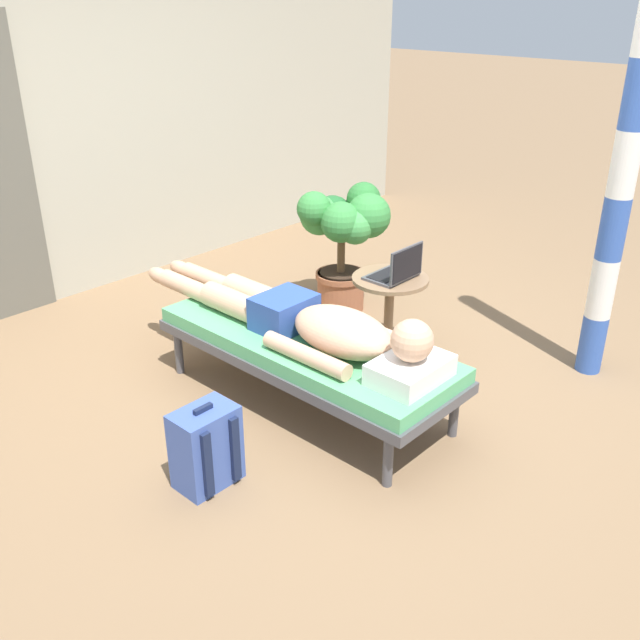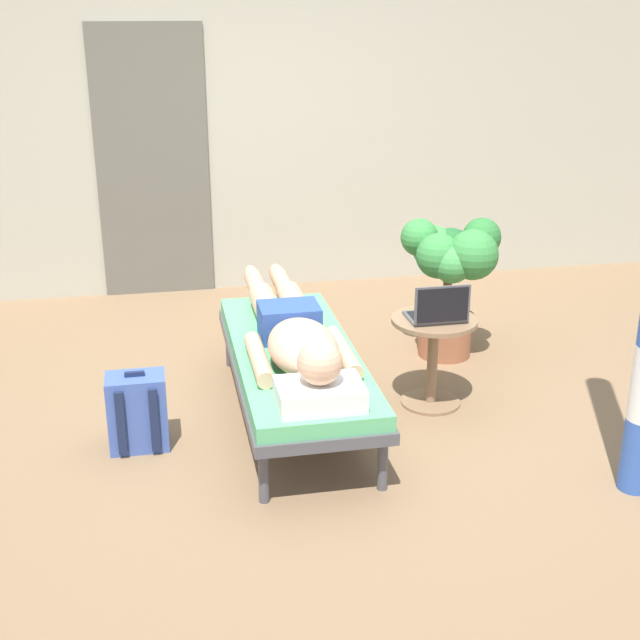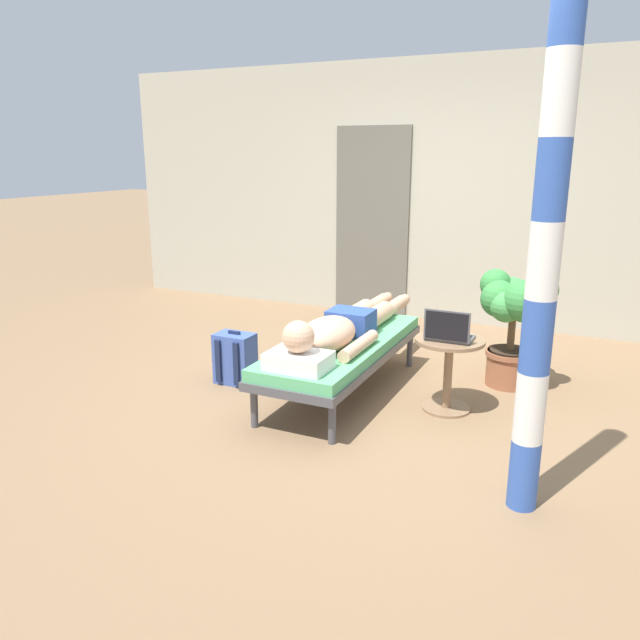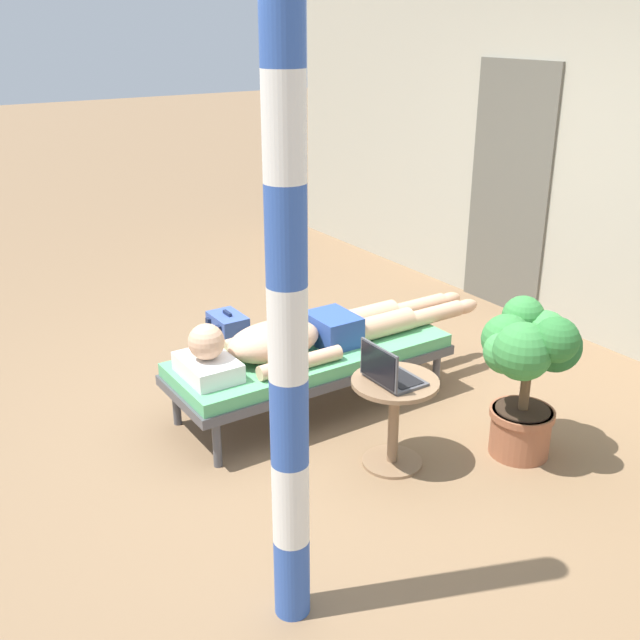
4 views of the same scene
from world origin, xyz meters
The scene contains 9 objects.
ground_plane centered at (0.00, 0.00, 0.00)m, with size 40.00×40.00×0.00m, color #846647.
house_wall_back centered at (-0.21, 2.51, 1.35)m, with size 7.60×0.20×2.70m, color #B2AD99.
house_door_panel centered at (-0.89, 2.40, 1.02)m, with size 0.84×0.03×2.04m, color #625F54.
lounge_chair centered at (-0.21, 0.02, 0.35)m, with size 0.66×1.81×0.42m.
person_reclining centered at (-0.21, -0.01, 0.52)m, with size 0.53×2.17×0.32m.
side_table centered at (0.59, 0.05, 0.36)m, with size 0.48×0.48×0.52m.
laptop centered at (0.59, 0.00, 0.58)m, with size 0.31×0.24×0.23m.
backpack centered at (-1.06, -0.14, 0.20)m, with size 0.30×0.26×0.42m.
potted_plant centered at (0.91, 0.72, 0.59)m, with size 0.60×0.63×0.91m.
Camera 2 is at (-0.90, -4.19, 2.18)m, focal length 48.04 mm.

